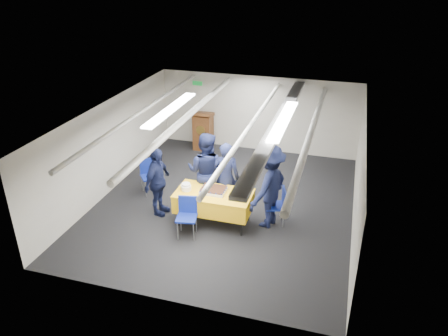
# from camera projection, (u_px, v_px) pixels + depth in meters

# --- Properties ---
(ground) EXTENTS (7.00, 7.00, 0.00)m
(ground) POSITION_uv_depth(u_px,v_px,m) (225.00, 203.00, 10.63)
(ground) COLOR black
(ground) RESTS_ON ground
(room_shell) EXTENTS (6.00, 7.00, 2.30)m
(room_shell) POSITION_uv_depth(u_px,v_px,m) (234.00, 128.00, 10.17)
(room_shell) COLOR beige
(room_shell) RESTS_ON ground
(serving_table) EXTENTS (1.68, 0.89, 0.77)m
(serving_table) POSITION_uv_depth(u_px,v_px,m) (214.00, 201.00, 9.61)
(serving_table) COLOR black
(serving_table) RESTS_ON ground
(sheet_cake) EXTENTS (0.55, 0.43, 0.10)m
(sheet_cake) POSITION_uv_depth(u_px,v_px,m) (213.00, 190.00, 9.53)
(sheet_cake) COLOR white
(sheet_cake) RESTS_ON serving_table
(plate_stack_left) EXTENTS (0.23, 0.23, 0.16)m
(plate_stack_left) POSITION_uv_depth(u_px,v_px,m) (186.00, 187.00, 9.60)
(plate_stack_left) COLOR white
(plate_stack_left) RESTS_ON serving_table
(plate_stack_right) EXTENTS (0.23, 0.23, 0.17)m
(plate_stack_right) POSITION_uv_depth(u_px,v_px,m) (241.00, 195.00, 9.28)
(plate_stack_right) COLOR white
(plate_stack_right) RESTS_ON serving_table
(podium) EXTENTS (0.62, 0.53, 1.25)m
(podium) POSITION_uv_depth(u_px,v_px,m) (203.00, 130.00, 13.40)
(podium) COLOR brown
(podium) RESTS_ON ground
(chair_near) EXTENTS (0.49, 0.49, 0.87)m
(chair_near) POSITION_uv_depth(u_px,v_px,m) (187.00, 212.00, 9.24)
(chair_near) COLOR gray
(chair_near) RESTS_ON ground
(chair_right) EXTENTS (0.53, 0.53, 0.87)m
(chair_right) POSITION_uv_depth(u_px,v_px,m) (279.00, 203.00, 9.61)
(chair_right) COLOR gray
(chair_right) RESTS_ON ground
(chair_left) EXTENTS (0.59, 0.59, 0.87)m
(chair_left) POSITION_uv_depth(u_px,v_px,m) (149.00, 172.00, 10.97)
(chair_left) COLOR gray
(chair_left) RESTS_ON ground
(sailor_a) EXTENTS (0.70, 0.53, 1.73)m
(sailor_a) POSITION_uv_depth(u_px,v_px,m) (226.00, 178.00, 9.94)
(sailor_a) COLOR black
(sailor_a) RESTS_ON ground
(sailor_b) EXTENTS (0.94, 0.74, 1.88)m
(sailor_b) POSITION_uv_depth(u_px,v_px,m) (206.00, 171.00, 10.08)
(sailor_b) COLOR black
(sailor_b) RESTS_ON ground
(sailor_c) EXTENTS (0.50, 0.99, 1.63)m
(sailor_c) POSITION_uv_depth(u_px,v_px,m) (158.00, 182.00, 9.87)
(sailor_c) COLOR black
(sailor_c) RESTS_ON ground
(sailor_d) EXTENTS (1.09, 1.40, 1.91)m
(sailor_d) POSITION_uv_depth(u_px,v_px,m) (268.00, 186.00, 9.39)
(sailor_d) COLOR black
(sailor_d) RESTS_ON ground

